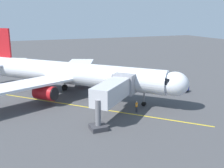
% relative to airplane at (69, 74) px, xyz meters
% --- Properties ---
extents(ground_plane, '(220.00, 220.00, 0.00)m').
position_rel_airplane_xyz_m(ground_plane, '(0.73, -0.48, -4.00)').
color(ground_plane, '#424244').
extents(apron_lead_in_line, '(27.98, 28.92, 0.01)m').
position_rel_airplane_xyz_m(apron_lead_in_line, '(-0.20, 6.20, -4.00)').
color(apron_lead_in_line, yellow).
rests_on(apron_lead_in_line, ground).
extents(airplane, '(32.93, 33.22, 11.50)m').
position_rel_airplane_xyz_m(airplane, '(0.00, 0.00, 0.00)').
color(airplane, silver).
rests_on(airplane, ground).
extents(jet_bridge, '(9.59, 9.38, 5.40)m').
position_rel_airplane_xyz_m(jet_bridge, '(-3.98, 11.84, -0.24)').
color(jet_bridge, '#B7B7BC').
rests_on(jet_bridge, ground).
extents(ground_crew_marshaller, '(0.47, 0.44, 1.71)m').
position_rel_airplane_xyz_m(ground_crew_marshaller, '(-15.59, 5.63, -3.12)').
color(ground_crew_marshaller, '#23232D').
rests_on(ground_crew_marshaller, ground).
extents(ground_crew_wing_walker, '(0.45, 0.47, 1.71)m').
position_rel_airplane_xyz_m(ground_crew_wing_walker, '(-7.20, 12.02, -3.12)').
color(ground_crew_wing_walker, '#23232D').
rests_on(ground_crew_wing_walker, ground).
extents(tug_near_nose, '(2.41, 2.74, 1.50)m').
position_rel_airplane_xyz_m(tug_near_nose, '(-20.13, 5.16, -3.30)').
color(tug_near_nose, '#2D3899').
rests_on(tug_near_nose, ground).
extents(tug_portside, '(2.42, 2.74, 1.50)m').
position_rel_airplane_xyz_m(tug_portside, '(-21.67, -3.71, -3.30)').
color(tug_portside, black).
rests_on(tug_portside, ground).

